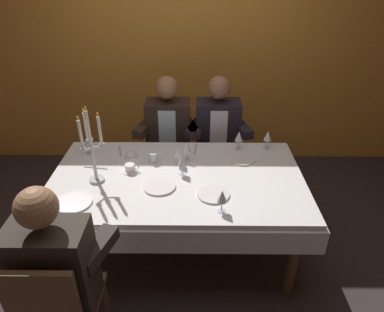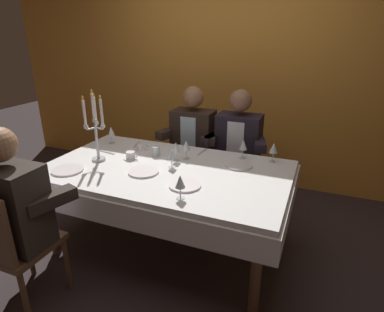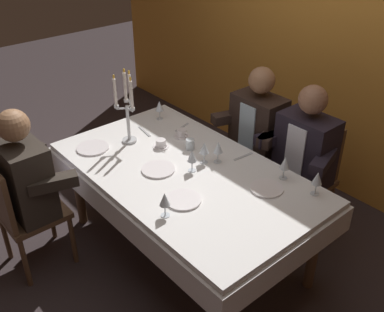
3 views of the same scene
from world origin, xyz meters
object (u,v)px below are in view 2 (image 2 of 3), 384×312
Objects in this scene: coffee_cup_1 at (142,147)px; wine_glass_6 at (274,148)px; dinner_plate_1 at (68,170)px; candelabra at (96,130)px; wine_glass_1 at (186,146)px; water_tumbler_0 at (156,151)px; wine_glass_2 at (111,132)px; wine_glass_3 at (172,153)px; dining_table at (166,182)px; dinner_plate_0 at (239,165)px; coffee_cup_0 at (131,156)px; dinner_plate_2 at (144,172)px; seated_diner_2 at (239,141)px; dinner_plate_3 at (185,185)px; wine_glass_5 at (180,182)px; wine_glass_4 at (176,148)px; seated_diner_1 at (193,135)px; seated_diner_0 at (11,206)px; wine_glass_0 at (243,145)px.

wine_glass_6 is at bearing 8.04° from coffee_cup_1.
wine_glass_6 reaches higher than dinner_plate_1.
candelabra is 3.58× the size of wine_glass_1.
candelabra is 0.53m from water_tumbler_0.
wine_glass_3 is at bearing -21.78° from wine_glass_2.
dinner_plate_0 reaches higher than dining_table.
water_tumbler_0 is at bearing 41.86° from coffee_cup_0.
candelabra reaches higher than dinner_plate_2.
seated_diner_2 reaches higher than wine_glass_1.
candelabra is 0.91m from dinner_plate_3.
coffee_cup_0 is (0.31, 0.40, 0.02)m from dinner_plate_1.
wine_glass_5 is 1.30m from seated_diner_2.
wine_glass_4 is (-0.06, -0.08, 0.00)m from wine_glass_1.
candelabra is 0.35m from coffee_cup_0.
seated_diner_1 is (-0.13, 0.89, 0.11)m from dining_table.
coffee_cup_0 is (-0.40, 0.04, -0.09)m from wine_glass_3.
candelabra is at bearing 168.74° from dinner_plate_3.
wine_glass_0 is at bearing 49.48° from seated_diner_0.
wine_glass_5 is at bearing -117.35° from wine_glass_6.
seated_diner_0 reaches higher than dinner_plate_0.
dinner_plate_2 is at bearing -58.15° from coffee_cup_1.
seated_diner_0 is (-1.38, -1.34, -0.12)m from wine_glass_6.
wine_glass_5 is 0.83m from coffee_cup_0.
candelabra is at bearing -163.95° from dinner_plate_0.
coffee_cup_0 is at bearing -165.32° from wine_glass_4.
dinner_plate_3 is at bearing -38.80° from coffee_cup_1.
candelabra is 1.44m from wine_glass_6.
dining_table is 1.56× the size of seated_diner_0.
candelabra is at bearing -116.04° from seated_diner_1.
water_tumbler_0 reaches higher than dinner_plate_3.
wine_glass_1 is 2.03× the size of water_tumbler_0.
wine_glass_0 and wine_glass_5 have the same top height.
dinner_plate_0 is 0.53m from wine_glass_4.
wine_glass_3 is 0.92m from seated_diner_2.
seated_diner_1 reaches higher than wine_glass_6.
dining_table is 0.22m from dinner_plate_2.
seated_diner_2 reaches higher than dining_table.
wine_glass_4 reaches higher than dinner_plate_0.
dinner_plate_2 is 0.86m from wine_glass_0.
dinner_plate_2 is 0.37m from water_tumbler_0.
dinner_plate_2 is at bearing -114.81° from seated_diner_2.
candelabra reaches higher than wine_glass_6.
wine_glass_2 is 1.24× the size of coffee_cup_1.
water_tumbler_0 is (0.39, 0.28, -0.22)m from candelabra.
wine_glass_4 is at bearing -115.49° from seated_diner_2.
dinner_plate_1 and dinner_plate_2 have the same top height.
wine_glass_3 is at bearing 54.15° from seated_diner_0.
dinner_plate_2 is 0.32m from coffee_cup_0.
coffee_cup_1 is 0.11× the size of seated_diner_2.
wine_glass_3 reaches higher than dining_table.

